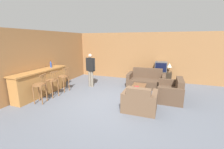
% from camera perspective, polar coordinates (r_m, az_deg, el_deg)
% --- Properties ---
extents(ground_plane, '(24.00, 24.00, 0.00)m').
position_cam_1_polar(ground_plane, '(5.50, -1.29, -10.66)').
color(ground_plane, '#565B66').
extents(wall_back, '(9.40, 0.08, 2.60)m').
position_cam_1_polar(wall_back, '(8.60, 7.61, 6.92)').
color(wall_back, olive).
rests_on(wall_back, ground_plane).
extents(wall_left, '(0.08, 8.67, 2.60)m').
position_cam_1_polar(wall_left, '(7.90, -19.91, 5.70)').
color(wall_left, olive).
rests_on(wall_left, ground_plane).
extents(bar_counter, '(0.55, 2.53, 1.03)m').
position_cam_1_polar(bar_counter, '(6.74, -25.24, -2.74)').
color(bar_counter, '#A87038').
rests_on(bar_counter, ground_plane).
extents(bar_chair_near, '(0.51, 0.51, 1.05)m').
position_cam_1_polar(bar_chair_near, '(5.88, -25.81, -4.26)').
color(bar_chair_near, brown).
rests_on(bar_chair_near, ground_plane).
extents(bar_chair_mid, '(0.48, 0.48, 1.05)m').
position_cam_1_polar(bar_chair_mid, '(6.30, -21.82, -2.76)').
color(bar_chair_mid, brown).
rests_on(bar_chair_mid, ground_plane).
extents(bar_chair_far, '(0.48, 0.48, 1.05)m').
position_cam_1_polar(bar_chair_far, '(6.82, -17.93, -1.28)').
color(bar_chair_far, brown).
rests_on(bar_chair_far, ground_plane).
extents(couch_far, '(1.73, 0.94, 0.86)m').
position_cam_1_polar(couch_far, '(7.36, 12.92, -2.34)').
color(couch_far, '#4C3828').
rests_on(couch_far, ground_plane).
extents(armchair_near, '(1.04, 0.89, 0.83)m').
position_cam_1_polar(armchair_near, '(4.91, 10.48, -10.15)').
color(armchair_near, brown).
rests_on(armchair_near, ground_plane).
extents(loveseat_right, '(0.87, 1.35, 0.82)m').
position_cam_1_polar(loveseat_right, '(6.11, 21.61, -6.19)').
color(loveseat_right, '#4C3828').
rests_on(loveseat_right, ground_plane).
extents(coffee_table, '(0.51, 0.98, 0.41)m').
position_cam_1_polar(coffee_table, '(6.07, 10.02, -5.00)').
color(coffee_table, brown).
rests_on(coffee_table, ground_plane).
extents(tv_unit, '(1.09, 0.45, 0.59)m').
position_cam_1_polar(tv_unit, '(8.27, 17.89, -0.93)').
color(tv_unit, '#2D2319').
rests_on(tv_unit, ground_plane).
extents(tv, '(0.60, 0.46, 0.52)m').
position_cam_1_polar(tv, '(8.15, 18.16, 2.85)').
color(tv, '#4C4C4C').
rests_on(tv, tv_unit).
extents(bottle, '(0.07, 0.07, 0.30)m').
position_cam_1_polar(bottle, '(7.10, -22.28, 3.64)').
color(bottle, '#234293').
rests_on(bottle, bar_counter).
extents(book_on_table, '(0.21, 0.19, 0.03)m').
position_cam_1_polar(book_on_table, '(5.93, 9.36, -4.60)').
color(book_on_table, maroon).
rests_on(book_on_table, coffee_table).
extents(table_lamp, '(0.24, 0.24, 0.46)m').
position_cam_1_polar(table_lamp, '(8.14, 21.05, 3.17)').
color(table_lamp, brown).
rests_on(table_lamp, tv_unit).
extents(person_by_window, '(0.51, 0.22, 1.58)m').
position_cam_1_polar(person_by_window, '(7.12, -8.18, 2.34)').
color(person_by_window, '#756B5B').
rests_on(person_by_window, ground_plane).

